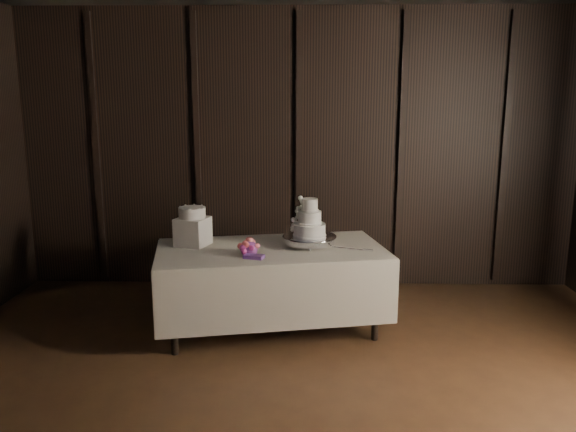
{
  "coord_description": "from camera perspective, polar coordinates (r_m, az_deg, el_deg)",
  "views": [
    {
      "loc": [
        0.02,
        -2.59,
        2.04
      ],
      "look_at": [
        -0.09,
        2.18,
        1.05
      ],
      "focal_mm": 35.0,
      "sensor_mm": 36.0,
      "label": 1
    }
  ],
  "objects": [
    {
      "name": "bouquet",
      "position": [
        4.75,
        -3.98,
        -3.24
      ],
      "size": [
        0.36,
        0.43,
        0.18
      ],
      "primitive_type": null,
      "rotation": [
        0.0,
        0.0,
        -0.27
      ],
      "color": "#DD5152",
      "rests_on": "display_table"
    },
    {
      "name": "box_pedestal",
      "position": [
        5.09,
        -9.65,
        -1.56
      ],
      "size": [
        0.33,
        0.33,
        0.25
      ],
      "primitive_type": "cube",
      "rotation": [
        0.0,
        0.0,
        -0.32
      ],
      "color": "white",
      "rests_on": "display_table"
    },
    {
      "name": "cake_stand",
      "position": [
        5.01,
        2.19,
        -2.55
      ],
      "size": [
        0.63,
        0.63,
        0.09
      ],
      "primitive_type": "cylinder",
      "rotation": [
        0.0,
        0.0,
        -0.4
      ],
      "color": "silver",
      "rests_on": "display_table"
    },
    {
      "name": "display_table",
      "position": [
        5.05,
        -1.72,
        -7.05
      ],
      "size": [
        2.15,
        1.4,
        0.76
      ],
      "rotation": [
        0.0,
        0.0,
        0.19
      ],
      "color": "beige",
      "rests_on": "ground"
    },
    {
      "name": "cake_knife",
      "position": [
        4.94,
        6.05,
        -3.3
      ],
      "size": [
        0.35,
        0.15,
        0.01
      ],
      "primitive_type": "cube",
      "rotation": [
        0.0,
        0.0,
        -0.36
      ],
      "color": "silver",
      "rests_on": "display_table"
    },
    {
      "name": "room",
      "position": [
        2.64,
        0.78,
        -0.1
      ],
      "size": [
        6.08,
        7.08,
        3.08
      ],
      "color": "black",
      "rests_on": "ground"
    },
    {
      "name": "wedding_cake",
      "position": [
        4.96,
        1.92,
        -0.58
      ],
      "size": [
        0.33,
        0.28,
        0.34
      ],
      "rotation": [
        0.0,
        0.0,
        -0.43
      ],
      "color": "white",
      "rests_on": "cake_stand"
    },
    {
      "name": "small_cake",
      "position": [
        5.06,
        -9.71,
        0.34
      ],
      "size": [
        0.27,
        0.27,
        0.1
      ],
      "primitive_type": "cylinder",
      "rotation": [
        0.0,
        0.0,
        -0.16
      ],
      "color": "white",
      "rests_on": "box_pedestal"
    }
  ]
}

